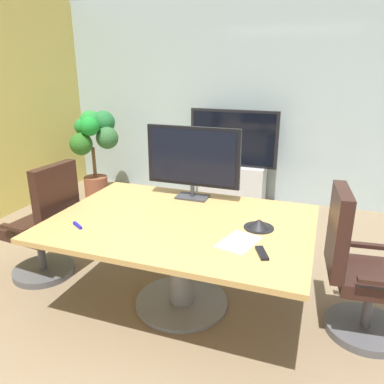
{
  "coord_description": "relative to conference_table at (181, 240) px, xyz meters",
  "views": [
    {
      "loc": [
        0.85,
        -2.2,
        1.89
      ],
      "look_at": [
        -0.13,
        0.51,
        0.9
      ],
      "focal_mm": 35.14,
      "sensor_mm": 36.0,
      "label": 1
    }
  ],
  "objects": [
    {
      "name": "ground_plane",
      "position": [
        0.13,
        -0.26,
        -0.58
      ],
      "size": [
        7.17,
        7.17,
        0.0
      ],
      "primitive_type": "plane",
      "color": "#7A664C"
    },
    {
      "name": "wall_back_glass_partition",
      "position": [
        0.13,
        2.83,
        0.8
      ],
      "size": [
        6.04,
        0.1,
        2.77
      ],
      "primitive_type": "cube",
      "color": "#9EB2B7",
      "rests_on": "ground"
    },
    {
      "name": "conference_table",
      "position": [
        0.0,
        0.0,
        0.0
      ],
      "size": [
        1.97,
        1.39,
        0.75
      ],
      "color": "#B2894C",
      "rests_on": "ground"
    },
    {
      "name": "office_chair_left",
      "position": [
        -1.3,
        -0.01,
        -0.12
      ],
      "size": [
        0.61,
        0.59,
        1.09
      ],
      "rotation": [
        0.0,
        0.0,
        -1.66
      ],
      "color": "#4C4C51",
      "rests_on": "ground"
    },
    {
      "name": "office_chair_right",
      "position": [
        1.3,
        0.12,
        -0.12
      ],
      "size": [
        0.62,
        0.6,
        1.09
      ],
      "rotation": [
        0.0,
        0.0,
        1.68
      ],
      "color": "#4C4C51",
      "rests_on": "ground"
    },
    {
      "name": "tv_monitor",
      "position": [
        -0.09,
        0.52,
        0.53
      ],
      "size": [
        0.84,
        0.18,
        0.64
      ],
      "color": "#333338",
      "rests_on": "conference_table"
    },
    {
      "name": "wall_display_unit",
      "position": [
        -0.2,
        2.47,
        -0.14
      ],
      "size": [
        1.2,
        0.36,
        1.31
      ],
      "color": "#B7BABC",
      "rests_on": "ground"
    },
    {
      "name": "potted_plant",
      "position": [
        -2.14,
        2.07,
        0.27
      ],
      "size": [
        0.64,
        0.72,
        1.25
      ],
      "color": "brown",
      "rests_on": "ground"
    },
    {
      "name": "conference_phone",
      "position": [
        0.59,
        0.06,
        0.2
      ],
      "size": [
        0.22,
        0.22,
        0.07
      ],
      "color": "black",
      "rests_on": "conference_table"
    },
    {
      "name": "remote_control",
      "position": [
        0.68,
        -0.33,
        0.18
      ],
      "size": [
        0.11,
        0.18,
        0.02
      ],
      "primitive_type": "cube",
      "rotation": [
        0.0,
        0.0,
        0.41
      ],
      "color": "black",
      "rests_on": "conference_table"
    },
    {
      "name": "whiteboard_marker",
      "position": [
        -0.68,
        -0.37,
        0.18
      ],
      "size": [
        0.12,
        0.09,
        0.02
      ],
      "primitive_type": "cube",
      "rotation": [
        0.0,
        0.0,
        -0.56
      ],
      "color": "#1919A5",
      "rests_on": "conference_table"
    },
    {
      "name": "paper_notepad",
      "position": [
        0.5,
        -0.21,
        0.17
      ],
      "size": [
        0.28,
        0.34,
        0.01
      ],
      "primitive_type": "cube",
      "rotation": [
        0.0,
        0.0,
        -0.26
      ],
      "color": "white",
      "rests_on": "conference_table"
    }
  ]
}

